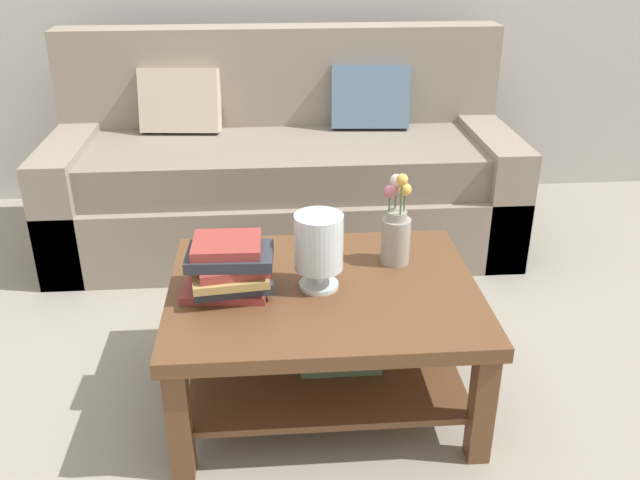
% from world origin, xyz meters
% --- Properties ---
extents(ground_plane, '(10.00, 10.00, 0.00)m').
position_xyz_m(ground_plane, '(0.00, 0.00, 0.00)').
color(ground_plane, gray).
extents(couch, '(2.29, 0.90, 1.06)m').
position_xyz_m(couch, '(-0.06, 0.92, 0.36)').
color(couch, gray).
rests_on(couch, ground).
extents(coffee_table, '(1.04, 0.83, 0.45)m').
position_xyz_m(coffee_table, '(0.04, -0.43, 0.32)').
color(coffee_table, brown).
rests_on(coffee_table, ground).
extents(book_stack_main, '(0.31, 0.25, 0.19)m').
position_xyz_m(book_stack_main, '(-0.27, -0.46, 0.54)').
color(book_stack_main, '#993833').
rests_on(book_stack_main, coffee_table).
extents(glass_hurricane_vase, '(0.16, 0.16, 0.26)m').
position_xyz_m(glass_hurricane_vase, '(0.02, -0.44, 0.61)').
color(glass_hurricane_vase, silver).
rests_on(glass_hurricane_vase, coffee_table).
extents(flower_pitcher, '(0.10, 0.10, 0.35)m').
position_xyz_m(flower_pitcher, '(0.31, -0.28, 0.57)').
color(flower_pitcher, '#9E998E').
rests_on(flower_pitcher, coffee_table).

